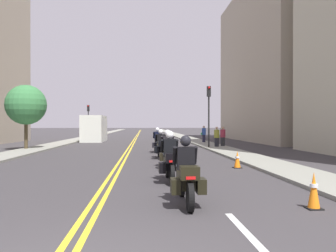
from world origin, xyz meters
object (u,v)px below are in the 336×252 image
Objects in this scene: traffic_light_near at (209,105)px; motorcycle_3 at (161,147)px; street_tree_0 at (26,105)px; traffic_cone_1 at (314,191)px; motorcycle_1 at (170,161)px; pedestrian_1 at (223,137)px; motorcycle_2 at (168,152)px; traffic_cone_0 at (237,160)px; traffic_light_far at (88,115)px; parked_truck at (95,130)px; pedestrian_2 at (204,134)px; motorcycle_0 at (186,176)px; pedestrian_0 at (217,137)px; motorcycle_4 at (158,142)px.

motorcycle_3 is at bearing -118.97° from traffic_light_near.
traffic_cone_1 is at bearing -55.59° from street_tree_0.
motorcycle_1 is 1.31× the size of pedestrian_1.
traffic_cone_0 is at bearing -8.35° from motorcycle_2.
traffic_light_far is 7.08m from parked_truck.
traffic_light_near is at bearing 86.04° from traffic_cone_1.
traffic_light_near is at bearing 80.41° from pedestrian_1.
pedestrian_2 is at bearing 82.89° from traffic_light_near.
pedestrian_0 is (4.72, 18.29, 0.21)m from motorcycle_0.
pedestrian_1 is 16.00m from parked_truck.
traffic_cone_1 is (-0.25, -6.91, 0.04)m from traffic_cone_0.
motorcycle_4 is 0.47× the size of traffic_light_near.
motorcycle_1 reaches higher than motorcycle_2.
parked_truck is (-6.41, 23.30, 0.62)m from motorcycle_2.
pedestrian_0 reaches higher than motorcycle_3.
motorcycle_2 is 14.39m from street_tree_0.
pedestrian_2 is at bearing 85.16° from traffic_cone_1.
pedestrian_1 is (2.66, 19.67, 0.46)m from traffic_cone_1.
pedestrian_1 reaches higher than motorcycle_1.
pedestrian_0 reaches higher than traffic_cone_0.
motorcycle_3 is 20.39m from parked_truck.
motorcycle_3 is 27.34m from traffic_light_far.
traffic_cone_0 is 0.43× the size of pedestrian_0.
traffic_cone_0 is at bearing -71.04° from motorcycle_4.
traffic_light_near is at bearing -49.25° from parked_truck.
motorcycle_1 is 2.72× the size of traffic_cone_1.
motorcycle_3 is at bearing -71.98° from parked_truck.
parked_truck is at bearing 130.75° from traffic_light_near.
street_tree_0 is at bearing 138.88° from traffic_cone_0.
pedestrian_0 is at bearing 37.18° from motorcycle_4.
traffic_cone_1 is at bearing -73.65° from traffic_light_far.
pedestrian_0 reaches higher than motorcycle_0.
street_tree_0 is 13.29m from parked_truck.
pedestrian_1 reaches higher than motorcycle_3.
motorcycle_2 is at bearing -109.41° from traffic_light_near.
motorcycle_1 is 1.02× the size of motorcycle_2.
motorcycle_0 is at bearing 130.81° from pedestrian_0.
traffic_light_far is at bearing -12.52° from pedestrian_1.
motorcycle_1 is (-0.13, 3.11, 0.01)m from motorcycle_0.
traffic_light_far is 22.21m from pedestrian_1.
motorcycle_2 is at bearing 123.44° from pedestrian_0.
parked_truck is at bearing 102.02° from motorcycle_1.
pedestrian_2 is at bearing 28.65° from street_tree_0.
pedestrian_2 is (4.96, 10.54, 0.22)m from motorcycle_4.
traffic_cone_1 is at bearing -12.05° from motorcycle_0.
motorcycle_4 is at bearing 90.34° from motorcycle_0.
motorcycle_1 is 1.28× the size of pedestrian_2.
traffic_light_far is at bearing 106.35° from traffic_cone_1.
pedestrian_2 is (1.91, 18.65, 0.53)m from traffic_cone_0.
traffic_light_far is at bearing 105.22° from parked_truck.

